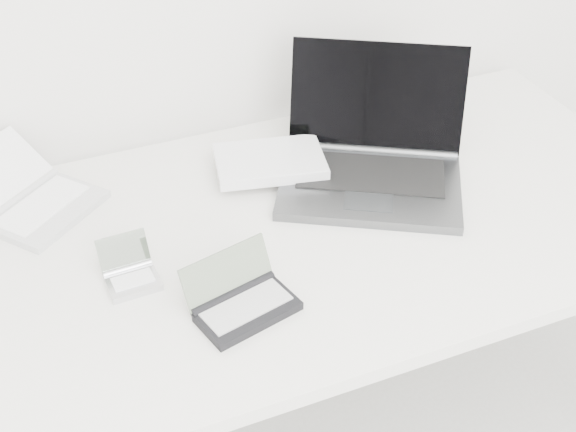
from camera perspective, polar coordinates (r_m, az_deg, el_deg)
name	(u,v)px	position (r m, az deg, el deg)	size (l,w,h in m)	color
desk	(294,243)	(1.62, 0.43, -1.96)	(1.60, 0.80, 0.73)	white
laptop_large	(349,161)	(1.71, 4.33, 3.95)	(0.56, 0.48, 0.25)	#505154
netbook_open_white	(32,200)	(1.70, -17.73, 1.08)	(0.33, 0.34, 0.10)	silver
pda_silver	(130,274)	(1.48, -11.16, -4.04)	(0.10, 0.11, 0.07)	silver
palmtop_charcoal	(242,301)	(1.40, -3.31, -6.07)	(0.20, 0.17, 0.09)	black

